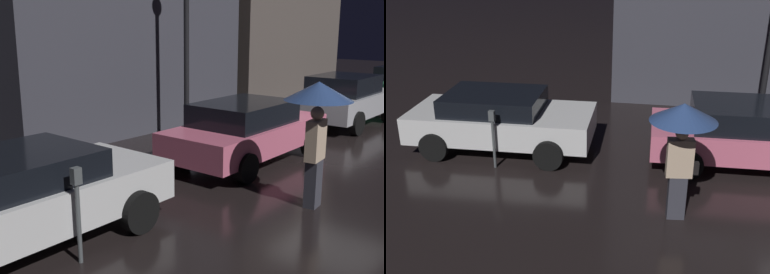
# 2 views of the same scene
# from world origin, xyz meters

# --- Properties ---
(parked_car_white) EXTENTS (4.23, 2.06, 1.35)m
(parked_car_white) POSITION_xyz_m (-7.39, 1.26, 0.73)
(parked_car_white) COLOR silver
(parked_car_white) RESTS_ON ground
(parked_car_pink) EXTENTS (4.33, 2.02, 1.38)m
(parked_car_pink) POSITION_xyz_m (-1.83, 1.36, 0.72)
(parked_car_pink) COLOR #DB6684
(parked_car_pink) RESTS_ON ground
(pedestrian_with_umbrella) EXTENTS (1.13, 1.13, 2.15)m
(pedestrian_with_umbrella) POSITION_xyz_m (-3.39, -1.12, 1.72)
(pedestrian_with_umbrella) COLOR #383842
(pedestrian_with_umbrella) RESTS_ON ground
(parking_meter) EXTENTS (0.12, 0.10, 1.30)m
(parking_meter) POSITION_xyz_m (-7.21, 0.22, 0.80)
(parking_meter) COLOR #4C5154
(parking_meter) RESTS_ON ground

